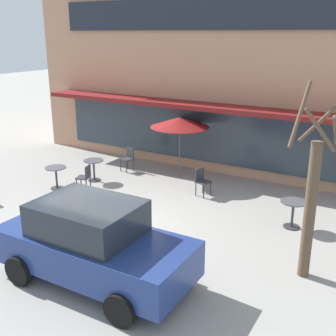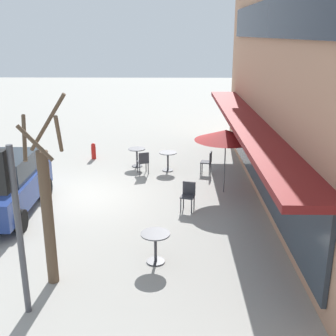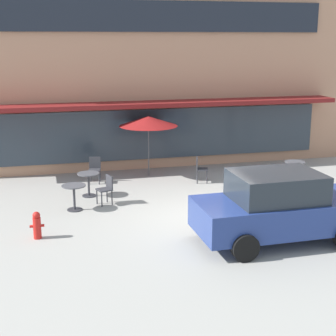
# 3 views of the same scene
# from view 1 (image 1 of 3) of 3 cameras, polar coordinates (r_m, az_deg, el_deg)

# --- Properties ---
(ground_plane) EXTENTS (80.00, 80.00, 0.00)m
(ground_plane) POSITION_cam_1_polar(r_m,az_deg,el_deg) (11.44, -8.12, -8.43)
(ground_plane) COLOR #9E9B93
(building_facade) EXTENTS (16.12, 9.10, 7.87)m
(building_facade) POSITION_cam_1_polar(r_m,az_deg,el_deg) (19.06, 11.00, 14.24)
(building_facade) COLOR tan
(building_facade) RESTS_ON ground
(cafe_table_near_wall) EXTENTS (0.70, 0.70, 0.76)m
(cafe_table_near_wall) POSITION_cam_1_polar(r_m,az_deg,el_deg) (15.10, -10.02, 0.17)
(cafe_table_near_wall) COLOR #333338
(cafe_table_near_wall) RESTS_ON ground
(cafe_table_streetside) EXTENTS (0.70, 0.70, 0.76)m
(cafe_table_streetside) POSITION_cam_1_polar(r_m,az_deg,el_deg) (11.80, 16.58, -5.44)
(cafe_table_streetside) COLOR #333338
(cafe_table_streetside) RESTS_ON ground
(cafe_table_by_tree) EXTENTS (0.70, 0.70, 0.76)m
(cafe_table_by_tree) POSITION_cam_1_polar(r_m,az_deg,el_deg) (14.59, -14.92, -0.81)
(cafe_table_by_tree) COLOR #333338
(cafe_table_by_tree) RESTS_ON ground
(patio_umbrella_green_folded) EXTENTS (2.10, 2.10, 2.20)m
(patio_umbrella_green_folded) POSITION_cam_1_polar(r_m,az_deg,el_deg) (14.95, 1.61, 6.24)
(patio_umbrella_green_folded) COLOR #4C4C51
(patio_umbrella_green_folded) RESTS_ON ground
(cafe_chair_0) EXTENTS (0.48, 0.48, 0.89)m
(cafe_chair_0) POSITION_cam_1_polar(r_m,az_deg,el_deg) (16.04, -5.41, 1.46)
(cafe_chair_0) COLOR #333338
(cafe_chair_0) RESTS_ON ground
(cafe_chair_1) EXTENTS (0.49, 0.49, 0.89)m
(cafe_chair_1) POSITION_cam_1_polar(r_m,az_deg,el_deg) (13.56, 4.59, -1.61)
(cafe_chair_1) COLOR #333338
(cafe_chair_1) RESTS_ON ground
(cafe_chair_2) EXTENTS (0.51, 0.51, 0.89)m
(cafe_chair_2) POSITION_cam_1_polar(r_m,az_deg,el_deg) (14.15, -11.15, -1.07)
(cafe_chair_2) COLOR #333338
(cafe_chair_2) RESTS_ON ground
(parked_sedan) EXTENTS (4.23, 2.07, 1.76)m
(parked_sedan) POSITION_cam_1_polar(r_m,az_deg,el_deg) (9.00, -10.11, -9.94)
(parked_sedan) COLOR navy
(parked_sedan) RESTS_ON ground
(street_tree) EXTENTS (0.90, 0.90, 4.11)m
(street_tree) POSITION_cam_1_polar(r_m,az_deg,el_deg) (9.16, 18.76, -4.07)
(street_tree) COLOR brown
(street_tree) RESTS_ON ground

